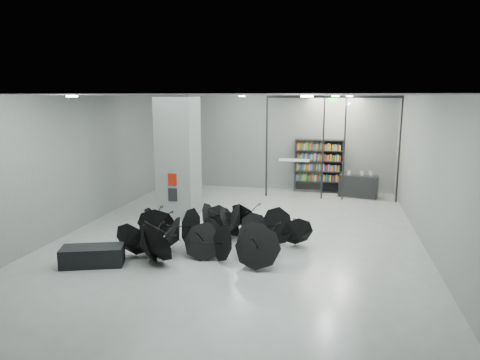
% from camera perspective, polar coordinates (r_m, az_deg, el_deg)
% --- Properties ---
extents(room, '(14.00, 14.02, 4.01)m').
position_cam_1_polar(room, '(11.81, -0.15, 5.47)').
color(room, gray).
rests_on(room, ground).
extents(column, '(1.20, 1.20, 4.00)m').
position_cam_1_polar(column, '(14.52, -8.09, 3.05)').
color(column, slate).
rests_on(column, ground).
extents(fire_cabinet, '(0.28, 0.04, 0.38)m').
position_cam_1_polar(fire_cabinet, '(14.06, -8.90, 0.08)').
color(fire_cabinet, '#A50A07').
rests_on(fire_cabinet, column).
extents(info_panel, '(0.30, 0.03, 0.42)m').
position_cam_1_polar(info_panel, '(14.16, -8.84, -1.91)').
color(info_panel, black).
rests_on(info_panel, column).
extents(exit_sign, '(0.30, 0.06, 0.15)m').
position_cam_1_polar(exit_sign, '(16.77, 12.09, 10.20)').
color(exit_sign, '#0CE533').
rests_on(exit_sign, room).
extents(glass_partition, '(5.06, 0.08, 4.00)m').
position_cam_1_polar(glass_partition, '(17.06, 11.85, 4.70)').
color(glass_partition, silver).
rests_on(glass_partition, ground).
extents(bench, '(1.56, 1.06, 0.46)m').
position_cam_1_polar(bench, '(11.06, -18.81, -9.42)').
color(bench, black).
rests_on(bench, ground).
extents(bookshelf, '(2.01, 0.41, 2.21)m').
position_cam_1_polar(bookshelf, '(18.45, 10.30, 1.84)').
color(bookshelf, black).
rests_on(bookshelf, ground).
extents(shop_counter, '(1.57, 0.88, 0.89)m').
position_cam_1_polar(shop_counter, '(17.95, 15.29, -0.77)').
color(shop_counter, black).
rests_on(shop_counter, ground).
extents(umbrella_cluster, '(5.25, 4.26, 1.32)m').
position_cam_1_polar(umbrella_cluster, '(11.55, -4.11, -7.56)').
color(umbrella_cluster, black).
rests_on(umbrella_cluster, ground).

